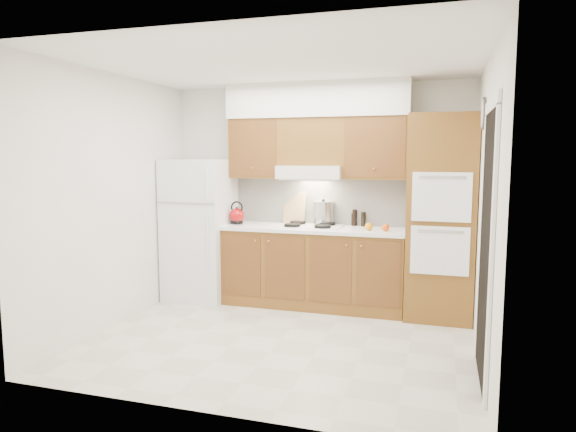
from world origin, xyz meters
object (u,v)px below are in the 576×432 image
at_px(oven_cabinet, 441,218).
at_px(kettle, 237,216).
at_px(fridge, 200,229).
at_px(stock_pot, 323,212).

distance_m(oven_cabinet, kettle, 2.37).
height_order(fridge, stock_pot, fridge).
relative_size(fridge, kettle, 9.47).
bearing_deg(fridge, stock_pot, 9.90).
xyz_separation_m(fridge, stock_pot, (1.49, 0.26, 0.23)).
distance_m(fridge, stock_pot, 1.53).
distance_m(kettle, stock_pot, 1.05).
relative_size(oven_cabinet, kettle, 12.12).
xyz_separation_m(oven_cabinet, stock_pot, (-1.35, 0.23, -0.01)).
relative_size(fridge, oven_cabinet, 0.78).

